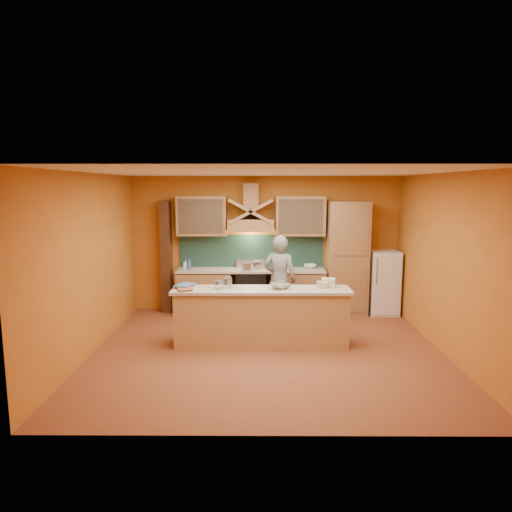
{
  "coord_description": "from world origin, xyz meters",
  "views": [
    {
      "loc": [
        -0.15,
        -6.94,
        2.58
      ],
      "look_at": [
        -0.19,
        0.9,
        1.39
      ],
      "focal_mm": 32.0,
      "sensor_mm": 36.0,
      "label": 1
    }
  ],
  "objects_px": {
    "person": "(280,280)",
    "kitchen_scale": "(281,284)",
    "stove": "(251,292)",
    "fridge": "(383,282)",
    "mixing_bowl": "(280,286)"
  },
  "relations": [
    {
      "from": "kitchen_scale",
      "to": "mixing_bowl",
      "type": "xyz_separation_m",
      "value": [
        -0.01,
        -0.09,
        -0.01
      ]
    },
    {
      "from": "person",
      "to": "fridge",
      "type": "bearing_deg",
      "value": -144.42
    },
    {
      "from": "stove",
      "to": "mixing_bowl",
      "type": "bearing_deg",
      "value": -74.9
    },
    {
      "from": "fridge",
      "to": "kitchen_scale",
      "type": "bearing_deg",
      "value": -140.46
    },
    {
      "from": "fridge",
      "to": "kitchen_scale",
      "type": "height_order",
      "value": "fridge"
    },
    {
      "from": "fridge",
      "to": "kitchen_scale",
      "type": "relative_size",
      "value": 11.17
    },
    {
      "from": "fridge",
      "to": "person",
      "type": "bearing_deg",
      "value": -160.21
    },
    {
      "from": "stove",
      "to": "kitchen_scale",
      "type": "relative_size",
      "value": 7.73
    },
    {
      "from": "stove",
      "to": "fridge",
      "type": "distance_m",
      "value": 2.71
    },
    {
      "from": "person",
      "to": "kitchen_scale",
      "type": "distance_m",
      "value": 1.03
    },
    {
      "from": "fridge",
      "to": "person",
      "type": "xyz_separation_m",
      "value": [
        -2.15,
        -0.77,
        0.2
      ]
    },
    {
      "from": "fridge",
      "to": "mixing_bowl",
      "type": "bearing_deg",
      "value": -139.25
    },
    {
      "from": "person",
      "to": "kitchen_scale",
      "type": "height_order",
      "value": "person"
    },
    {
      "from": "stove",
      "to": "person",
      "type": "relative_size",
      "value": 0.53
    },
    {
      "from": "person",
      "to": "mixing_bowl",
      "type": "bearing_deg",
      "value": 103.64
    }
  ]
}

